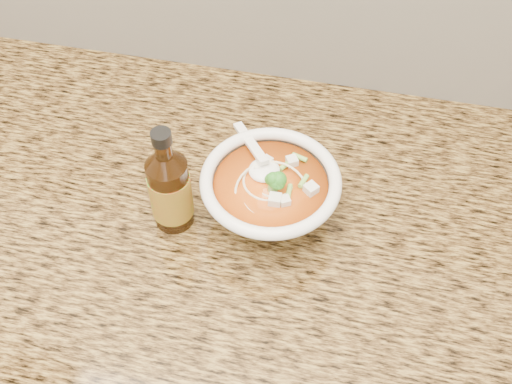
# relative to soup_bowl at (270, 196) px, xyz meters

# --- Properties ---
(cabinet) EXTENTS (4.00, 0.65, 0.86)m
(cabinet) POSITION_rel_soup_bowl_xyz_m (-0.18, -0.01, -0.51)
(cabinet) COLOR #351F10
(cabinet) RESTS_ON ground
(counter_slab) EXTENTS (4.00, 0.68, 0.04)m
(counter_slab) POSITION_rel_soup_bowl_xyz_m (-0.18, -0.01, -0.06)
(counter_slab) COLOR olive
(counter_slab) RESTS_ON cabinet
(soup_bowl) EXTENTS (0.19, 0.20, 0.11)m
(soup_bowl) POSITION_rel_soup_bowl_xyz_m (0.00, 0.00, 0.00)
(soup_bowl) COLOR white
(soup_bowl) RESTS_ON counter_slab
(hot_sauce_bottle) EXTENTS (0.07, 0.07, 0.18)m
(hot_sauce_bottle) POSITION_rel_soup_bowl_xyz_m (-0.13, -0.03, 0.02)
(hot_sauce_bottle) COLOR #3B1E08
(hot_sauce_bottle) RESTS_ON counter_slab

